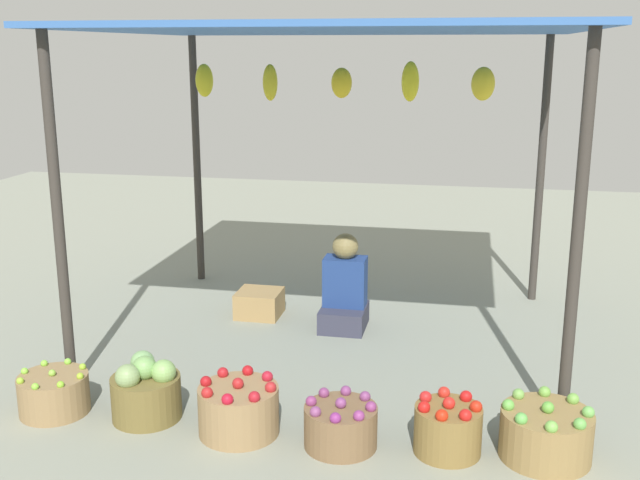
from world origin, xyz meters
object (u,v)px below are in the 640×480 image
(basket_red_tomatoes, at_px, (448,428))
(basket_green_apples, at_px, (546,434))
(basket_red_apples, at_px, (239,409))
(basket_purple_onions, at_px, (341,425))
(vendor_person, at_px, (345,292))
(basket_limes, at_px, (54,393))
(basket_cabbages, at_px, (146,391))
(wooden_crate_near_vendor, at_px, (259,303))

(basket_red_tomatoes, height_order, basket_green_apples, same)
(basket_red_apples, height_order, basket_red_tomatoes, basket_red_apples)
(basket_purple_onions, xyz_separation_m, basket_green_apples, (1.14, 0.10, 0.02))
(vendor_person, relative_size, basket_limes, 1.81)
(basket_red_apples, xyz_separation_m, basket_green_apples, (1.76, 0.07, -0.01))
(basket_cabbages, xyz_separation_m, basket_red_apples, (0.61, -0.07, -0.02))
(basket_limes, bearing_deg, wooden_crate_near_vendor, 68.39)
(basket_cabbages, relative_size, basket_purple_onions, 1.01)
(vendor_person, xyz_separation_m, basket_red_apples, (-0.32, -1.87, -0.15))
(basket_red_apples, height_order, basket_purple_onions, basket_red_apples)
(basket_cabbages, bearing_deg, basket_purple_onions, -4.78)
(wooden_crate_near_vendor, bearing_deg, vendor_person, -8.77)
(vendor_person, bearing_deg, basket_cabbages, -117.40)
(basket_purple_onions, bearing_deg, basket_red_tomatoes, 4.85)
(basket_red_tomatoes, bearing_deg, basket_limes, 179.80)
(basket_green_apples, height_order, wooden_crate_near_vendor, basket_green_apples)
(basket_purple_onions, relative_size, basket_green_apples, 0.83)
(vendor_person, relative_size, basket_red_apples, 1.64)
(basket_purple_onions, xyz_separation_m, wooden_crate_near_vendor, (-1.05, 2.02, -0.02))
(basket_purple_onions, xyz_separation_m, basket_red_tomatoes, (0.60, 0.05, 0.02))
(basket_green_apples, bearing_deg, basket_cabbages, 179.97)
(basket_red_tomatoes, distance_m, wooden_crate_near_vendor, 2.57)
(basket_red_apples, distance_m, basket_green_apples, 1.76)
(basket_cabbages, bearing_deg, wooden_crate_near_vendor, 84.70)
(basket_cabbages, relative_size, basket_green_apples, 0.84)
(basket_red_apples, relative_size, basket_purple_onions, 1.13)
(basket_red_apples, bearing_deg, basket_green_apples, 2.25)
(basket_limes, xyz_separation_m, basket_green_apples, (2.97, 0.04, 0.02))
(basket_red_tomatoes, height_order, wooden_crate_near_vendor, basket_red_tomatoes)
(vendor_person, relative_size, wooden_crate_near_vendor, 2.13)
(basket_limes, height_order, basket_cabbages, basket_cabbages)
(basket_cabbages, distance_m, basket_red_tomatoes, 1.84)
(vendor_person, relative_size, basket_green_apples, 1.54)
(basket_purple_onions, distance_m, basket_red_tomatoes, 0.60)
(basket_green_apples, bearing_deg, basket_red_tomatoes, -174.59)
(basket_limes, relative_size, basket_red_apples, 0.91)
(basket_red_apples, relative_size, basket_green_apples, 0.94)
(basket_red_apples, bearing_deg, wooden_crate_near_vendor, 102.41)
(basket_red_apples, height_order, basket_green_apples, basket_red_apples)
(basket_green_apples, xyz_separation_m, wooden_crate_near_vendor, (-2.19, 1.92, -0.03))
(vendor_person, distance_m, basket_purple_onions, 1.93)
(basket_cabbages, relative_size, basket_red_apples, 0.89)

